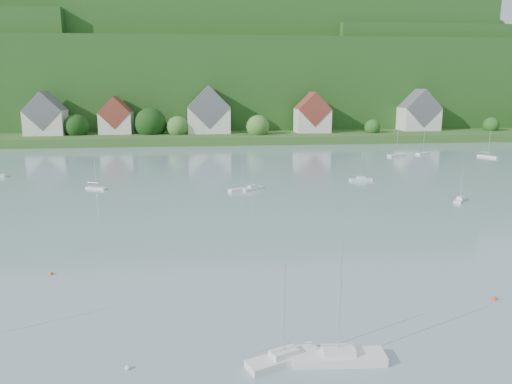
% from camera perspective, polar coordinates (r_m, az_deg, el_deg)
% --- Properties ---
extents(far_shore_strip, '(600.00, 60.00, 3.00)m').
position_cam_1_polar(far_shore_strip, '(206.84, -6.82, 6.63)').
color(far_shore_strip, '#325821').
rests_on(far_shore_strip, ground).
extents(forested_ridge, '(620.00, 181.22, 69.89)m').
position_cam_1_polar(forested_ridge, '(274.41, -6.77, 12.49)').
color(forested_ridge, '#184415').
rests_on(forested_ridge, ground).
extents(village_building_0, '(14.00, 10.40, 16.00)m').
position_cam_1_polar(village_building_0, '(201.35, -22.90, 7.89)').
color(village_building_0, beige).
rests_on(village_building_0, far_shore_strip).
extents(village_building_1, '(12.00, 9.36, 14.00)m').
position_cam_1_polar(village_building_1, '(197.82, -15.70, 8.11)').
color(village_building_1, beige).
rests_on(village_building_1, far_shore_strip).
extents(village_building_2, '(16.00, 11.44, 18.00)m').
position_cam_1_polar(village_building_2, '(194.21, -5.41, 8.89)').
color(village_building_2, beige).
rests_on(village_building_2, far_shore_strip).
extents(village_building_3, '(13.00, 10.40, 15.50)m').
position_cam_1_polar(village_building_3, '(197.07, 6.45, 8.67)').
color(village_building_3, beige).
rests_on(village_building_3, far_shore_strip).
extents(village_building_4, '(15.00, 10.40, 16.50)m').
position_cam_1_polar(village_building_4, '(215.20, 18.11, 8.49)').
color(village_building_4, beige).
rests_on(village_building_4, far_shore_strip).
extents(near_sailboat_3, '(6.45, 3.98, 8.44)m').
position_cam_1_polar(near_sailboat_3, '(41.89, 3.19, -18.33)').
color(near_sailboat_3, silver).
rests_on(near_sailboat_3, ground).
extents(near_sailboat_4, '(7.61, 2.57, 10.11)m').
position_cam_1_polar(near_sailboat_4, '(42.39, 9.37, -18.01)').
color(near_sailboat_4, silver).
rests_on(near_sailboat_4, ground).
extents(mooring_buoy_1, '(0.42, 0.42, 0.42)m').
position_cam_1_polar(mooring_buoy_1, '(42.43, -14.42, -19.00)').
color(mooring_buoy_1, silver).
rests_on(mooring_buoy_1, ground).
extents(mooring_buoy_2, '(0.48, 0.48, 0.48)m').
position_cam_1_polar(mooring_buoy_2, '(57.93, 25.58, -11.04)').
color(mooring_buoy_2, '#FB4B08').
rests_on(mooring_buoy_2, ground).
extents(mooring_buoy_3, '(0.45, 0.45, 0.45)m').
position_cam_1_polar(mooring_buoy_3, '(63.49, -22.33, -8.71)').
color(mooring_buoy_3, '#FB4B08').
rests_on(mooring_buoy_3, ground).
extents(far_sailboat_cluster, '(203.36, 67.03, 8.71)m').
position_cam_1_polar(far_sailboat_cluster, '(126.55, -1.90, 2.59)').
color(far_sailboat_cluster, silver).
rests_on(far_sailboat_cluster, ground).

